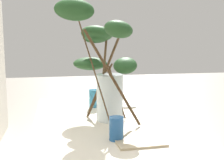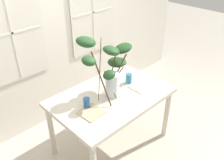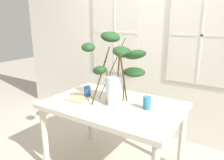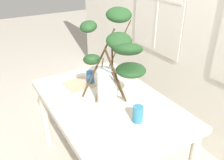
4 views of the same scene
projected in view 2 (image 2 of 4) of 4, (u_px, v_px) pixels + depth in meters
ground at (111, 143)px, 3.22m from camera, size 14.00×14.00×0.00m
back_wall_with_windows at (55, 24)px, 3.16m from camera, size 4.99×0.14×2.73m
dining_table at (111, 101)px, 2.86m from camera, size 1.36×0.90×0.77m
vase_with_branches at (109, 65)px, 2.66m from camera, size 0.72×0.53×0.73m
drinking_glass_blue_left at (87, 103)px, 2.59m from camera, size 0.07×0.07×0.12m
drinking_glass_blue_right at (129, 78)px, 3.02m from camera, size 0.08×0.08×0.13m
plate_square_left at (92, 112)px, 2.54m from camera, size 0.25×0.25×0.01m
plate_square_right at (141, 87)px, 2.96m from camera, size 0.23×0.23×0.01m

